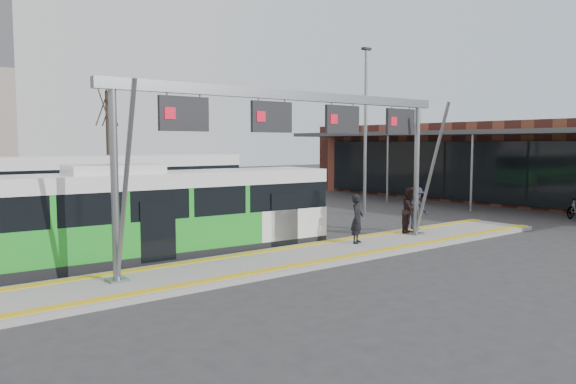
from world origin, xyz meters
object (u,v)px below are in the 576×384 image
object	(u,v)px
passenger_a	(357,219)
passenger_c	(416,208)
hero_bus	(170,214)
passenger_b	(410,210)
gantry	(302,124)

from	to	relation	value
passenger_a	passenger_c	distance (m)	4.22
hero_bus	passenger_c	bearing A→B (deg)	-7.37
hero_bus	passenger_b	world-z (taller)	hero_bus
hero_bus	passenger_b	bearing A→B (deg)	-10.91
hero_bus	passenger_b	size ratio (longest dim) A/B	6.21
gantry	passenger_b	size ratio (longest dim) A/B	7.21
gantry	passenger_c	xyz separation A→B (m)	(6.82, 0.83, -3.27)
gantry	passenger_c	bearing A→B (deg)	6.91
gantry	passenger_c	size ratio (longest dim) A/B	7.36
gantry	passenger_a	size ratio (longest dim) A/B	7.45
gantry	passenger_b	bearing A→B (deg)	3.80
hero_bus	passenger_a	world-z (taller)	hero_bus
gantry	hero_bus	size ratio (longest dim) A/B	1.16
hero_bus	passenger_a	bearing A→B (deg)	-20.83
passenger_c	gantry	bearing A→B (deg)	-162.88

